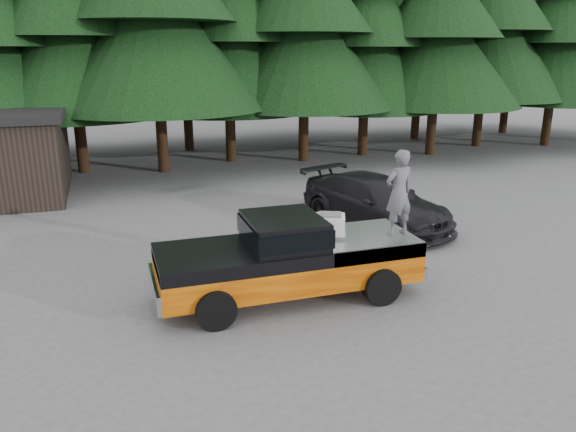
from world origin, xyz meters
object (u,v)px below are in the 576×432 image
object	(u,v)px
air_compressor	(330,226)
man_on_bed	(399,193)
parked_car	(376,202)
pickup_truck	(288,270)

from	to	relation	value
air_compressor	man_on_bed	size ratio (longest dim) A/B	0.34
man_on_bed	parked_car	size ratio (longest dim) A/B	0.36
air_compressor	man_on_bed	distance (m)	1.73
pickup_truck	man_on_bed	xyz separation A→B (m)	(2.55, -0.27, 1.65)
pickup_truck	parked_car	size ratio (longest dim) A/B	1.10
pickup_truck	parked_car	distance (m)	6.06
parked_car	pickup_truck	bearing A→B (deg)	-154.52
parked_car	air_compressor	bearing A→B (deg)	-147.50
pickup_truck	man_on_bed	distance (m)	3.05
man_on_bed	parked_car	distance (m)	5.09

